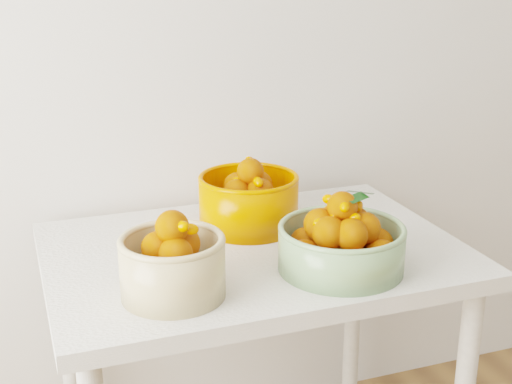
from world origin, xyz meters
TOP-DOWN VIEW (x-y plane):
  - table at (-0.15, 1.60)m, footprint 1.00×0.70m
  - bowl_cream at (-0.40, 1.41)m, footprint 0.28×0.28m
  - bowl_green at (-0.01, 1.41)m, footprint 0.33×0.33m
  - bowl_orange at (-0.12, 1.73)m, footprint 0.33×0.33m

SIDE VIEW (x-z plane):
  - table at x=-0.15m, z-range 0.28..1.03m
  - bowl_green at x=-0.01m, z-range 0.72..0.91m
  - bowl_cream at x=-0.40m, z-range 0.73..0.92m
  - bowl_orange at x=-0.12m, z-range 0.73..0.92m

